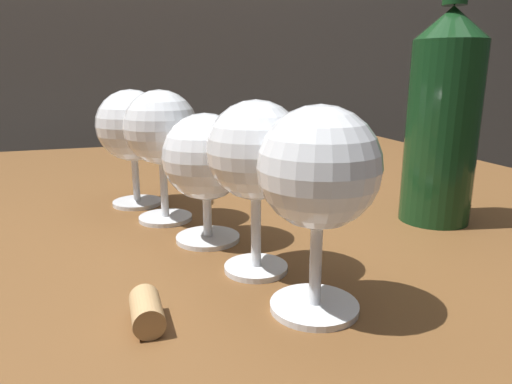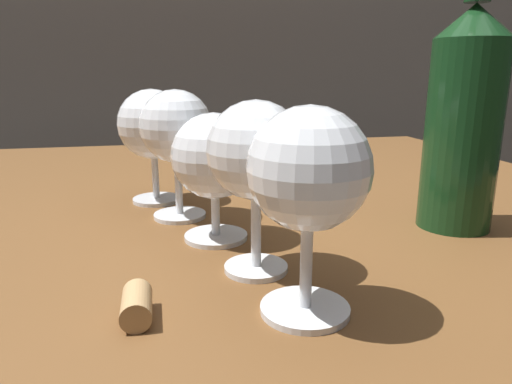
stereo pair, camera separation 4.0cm
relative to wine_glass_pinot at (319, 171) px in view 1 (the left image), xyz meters
name	(u,v)px [view 1 (the left image)]	position (x,y,z in m)	size (l,w,h in m)	color
dining_table	(188,256)	(-0.04, 0.36, -0.20)	(1.20, 0.97, 0.77)	brown
wine_glass_pinot	(319,171)	(0.00, 0.00, 0.00)	(0.09, 0.09, 0.15)	white
wine_glass_rose	(256,153)	(-0.02, 0.08, 0.00)	(0.08, 0.08, 0.15)	white
wine_glass_chardonnay	(206,159)	(-0.04, 0.17, -0.02)	(0.09, 0.09, 0.13)	white
wine_glass_port	(161,131)	(-0.08, 0.25, 0.00)	(0.08, 0.08, 0.15)	white
wine_glass_white	(132,128)	(-0.10, 0.33, 0.00)	(0.09, 0.09, 0.15)	white
wine_bottle	(443,113)	(0.23, 0.15, 0.02)	(0.08, 0.08, 0.33)	#143819
cork	(147,311)	(-0.12, 0.02, -0.09)	(0.02, 0.02, 0.04)	tan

